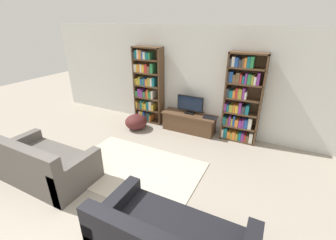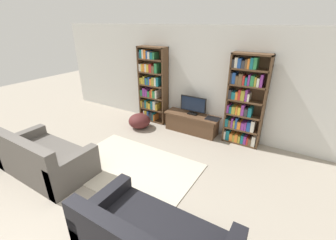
{
  "view_description": "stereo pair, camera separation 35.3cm",
  "coord_description": "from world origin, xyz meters",
  "px_view_note": "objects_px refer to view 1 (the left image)",
  "views": [
    {
      "loc": [
        2.05,
        -1.06,
        2.67
      ],
      "look_at": [
        0.04,
        2.91,
        0.7
      ],
      "focal_mm": 24.0,
      "sensor_mm": 36.0,
      "label": 1
    },
    {
      "loc": [
        2.36,
        -0.89,
        2.67
      ],
      "look_at": [
        0.04,
        2.91,
        0.7
      ],
      "focal_mm": 24.0,
      "sensor_mm": 36.0,
      "label": 2
    }
  ],
  "objects_px": {
    "couch_left_sectional": "(44,165)",
    "bookshelf_left": "(148,86)",
    "bookshelf_right": "(241,101)",
    "beanbag_ottoman": "(136,122)",
    "television": "(190,104)",
    "laptop": "(210,117)",
    "tv_stand": "(189,122)"
  },
  "relations": [
    {
      "from": "couch_left_sectional",
      "to": "bookshelf_left",
      "type": "bearing_deg",
      "value": 84.23
    },
    {
      "from": "bookshelf_right",
      "to": "beanbag_ottoman",
      "type": "relative_size",
      "value": 3.56
    },
    {
      "from": "television",
      "to": "beanbag_ottoman",
      "type": "xyz_separation_m",
      "value": [
        -1.31,
        -0.55,
        -0.53
      ]
    },
    {
      "from": "television",
      "to": "couch_left_sectional",
      "type": "height_order",
      "value": "television"
    },
    {
      "from": "couch_left_sectional",
      "to": "beanbag_ottoman",
      "type": "xyz_separation_m",
      "value": [
        0.3,
        2.49,
        -0.09
      ]
    },
    {
      "from": "laptop",
      "to": "beanbag_ottoman",
      "type": "distance_m",
      "value": 1.96
    },
    {
      "from": "bookshelf_left",
      "to": "bookshelf_right",
      "type": "relative_size",
      "value": 1.0
    },
    {
      "from": "bookshelf_left",
      "to": "bookshelf_right",
      "type": "distance_m",
      "value": 2.51
    },
    {
      "from": "television",
      "to": "bookshelf_right",
      "type": "bearing_deg",
      "value": 3.19
    },
    {
      "from": "beanbag_ottoman",
      "to": "television",
      "type": "bearing_deg",
      "value": 22.85
    },
    {
      "from": "television",
      "to": "laptop",
      "type": "height_order",
      "value": "television"
    },
    {
      "from": "television",
      "to": "bookshelf_left",
      "type": "bearing_deg",
      "value": 176.94
    },
    {
      "from": "couch_left_sectional",
      "to": "beanbag_ottoman",
      "type": "relative_size",
      "value": 3.1
    },
    {
      "from": "beanbag_ottoman",
      "to": "laptop",
      "type": "bearing_deg",
      "value": 15.57
    },
    {
      "from": "bookshelf_left",
      "to": "laptop",
      "type": "xyz_separation_m",
      "value": [
        1.84,
        -0.1,
        -0.53
      ]
    },
    {
      "from": "bookshelf_right",
      "to": "television",
      "type": "height_order",
      "value": "bookshelf_right"
    },
    {
      "from": "bookshelf_right",
      "to": "television",
      "type": "xyz_separation_m",
      "value": [
        -1.22,
        -0.07,
        -0.27
      ]
    },
    {
      "from": "laptop",
      "to": "tv_stand",
      "type": "bearing_deg",
      "value": -179.63
    },
    {
      "from": "bookshelf_left",
      "to": "beanbag_ottoman",
      "type": "height_order",
      "value": "bookshelf_left"
    },
    {
      "from": "couch_left_sectional",
      "to": "beanbag_ottoman",
      "type": "bearing_deg",
      "value": 83.21
    },
    {
      "from": "laptop",
      "to": "couch_left_sectional",
      "type": "xyz_separation_m",
      "value": [
        -2.16,
        -3.01,
        -0.21
      ]
    },
    {
      "from": "tv_stand",
      "to": "couch_left_sectional",
      "type": "bearing_deg",
      "value": -118.1
    },
    {
      "from": "tv_stand",
      "to": "beanbag_ottoman",
      "type": "xyz_separation_m",
      "value": [
        -1.31,
        -0.52,
        -0.05
      ]
    },
    {
      "from": "couch_left_sectional",
      "to": "bookshelf_right",
      "type": "bearing_deg",
      "value": 47.77
    },
    {
      "from": "tv_stand",
      "to": "television",
      "type": "relative_size",
      "value": 2.06
    },
    {
      "from": "television",
      "to": "couch_left_sectional",
      "type": "distance_m",
      "value": 3.47
    },
    {
      "from": "bookshelf_right",
      "to": "television",
      "type": "distance_m",
      "value": 1.25
    },
    {
      "from": "tv_stand",
      "to": "couch_left_sectional",
      "type": "xyz_separation_m",
      "value": [
        -1.61,
        -3.01,
        0.04
      ]
    },
    {
      "from": "bookshelf_left",
      "to": "television",
      "type": "height_order",
      "value": "bookshelf_left"
    },
    {
      "from": "bookshelf_left",
      "to": "couch_left_sectional",
      "type": "height_order",
      "value": "bookshelf_left"
    },
    {
      "from": "beanbag_ottoman",
      "to": "bookshelf_left",
      "type": "bearing_deg",
      "value": 88.33
    },
    {
      "from": "bookshelf_right",
      "to": "tv_stand",
      "type": "relative_size",
      "value": 1.46
    }
  ]
}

